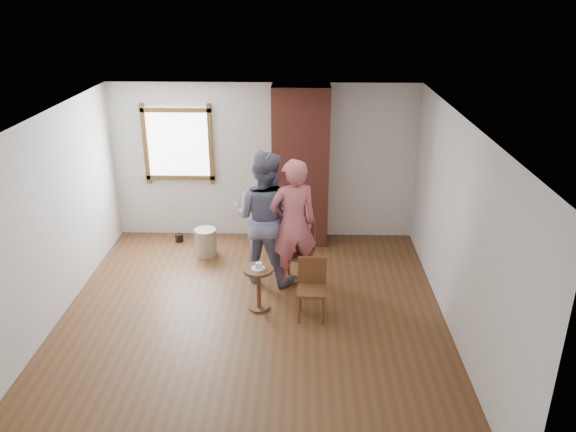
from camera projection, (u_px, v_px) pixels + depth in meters
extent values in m
plane|color=brown|center=(252.00, 322.00, 7.22)|extent=(5.50, 5.50, 0.00)
cube|color=silver|center=(264.00, 162.00, 9.26)|extent=(5.00, 0.04, 2.60)
cube|color=silver|center=(43.00, 227.00, 6.78)|extent=(0.04, 5.50, 2.60)
cube|color=silver|center=(459.00, 232.00, 6.66)|extent=(0.04, 5.50, 2.60)
cube|color=white|center=(246.00, 123.00, 6.22)|extent=(5.00, 5.50, 0.04)
cube|color=brown|center=(178.00, 145.00, 9.14)|extent=(1.14, 0.06, 1.34)
cube|color=white|center=(178.00, 144.00, 9.16)|extent=(1.00, 0.02, 1.20)
cube|color=brown|center=(300.00, 167.00, 9.01)|extent=(0.90, 0.50, 2.60)
cylinder|color=tan|center=(206.00, 242.00, 8.91)|extent=(0.42, 0.42, 0.44)
cylinder|color=black|center=(179.00, 238.00, 9.44)|extent=(0.14, 0.14, 0.14)
cube|color=brown|center=(295.00, 253.00, 7.99)|extent=(0.58, 0.58, 0.05)
cylinder|color=brown|center=(279.00, 271.00, 8.00)|extent=(0.04, 0.04, 0.48)
cylinder|color=brown|center=(302.00, 276.00, 7.87)|extent=(0.04, 0.04, 0.48)
cylinder|color=brown|center=(288.00, 260.00, 8.30)|extent=(0.04, 0.04, 0.48)
cylinder|color=brown|center=(311.00, 265.00, 8.17)|extent=(0.04, 0.04, 0.48)
cube|color=brown|center=(300.00, 232.00, 8.07)|extent=(0.43, 0.20, 0.48)
cube|color=brown|center=(312.00, 291.00, 7.17)|extent=(0.39, 0.39, 0.04)
cylinder|color=brown|center=(299.00, 310.00, 7.11)|extent=(0.04, 0.04, 0.40)
cylinder|color=brown|center=(323.00, 311.00, 7.09)|extent=(0.04, 0.04, 0.40)
cylinder|color=brown|center=(300.00, 298.00, 7.39)|extent=(0.04, 0.04, 0.40)
cylinder|color=brown|center=(323.00, 298.00, 7.37)|extent=(0.04, 0.04, 0.40)
cube|color=brown|center=(312.00, 271.00, 7.24)|extent=(0.37, 0.05, 0.40)
cylinder|color=brown|center=(258.00, 270.00, 7.30)|extent=(0.40, 0.40, 0.04)
cylinder|color=brown|center=(259.00, 289.00, 7.41)|extent=(0.06, 0.06, 0.54)
cylinder|color=brown|center=(259.00, 307.00, 7.52)|extent=(0.28, 0.28, 0.03)
cylinder|color=white|center=(258.00, 268.00, 7.29)|extent=(0.18, 0.18, 0.01)
cube|color=white|center=(259.00, 266.00, 7.28)|extent=(0.08, 0.07, 0.06)
imported|color=#141839|center=(264.00, 217.00, 7.92)|extent=(1.13, 1.01, 1.95)
imported|color=#CE676E|center=(293.00, 224.00, 7.76)|extent=(0.80, 0.65, 1.89)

